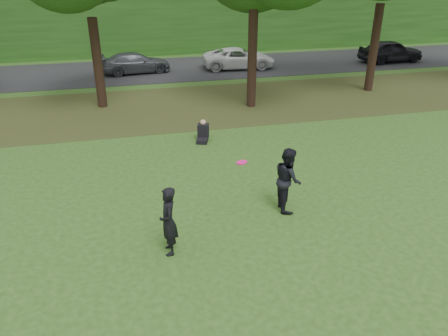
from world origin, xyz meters
name	(u,v)px	position (x,y,z in m)	size (l,w,h in m)	color
ground	(238,284)	(0.00, 0.00, 0.00)	(120.00, 120.00, 0.00)	#284515
leaf_litter	(167,107)	(0.00, 13.00, 0.01)	(60.00, 7.00, 0.01)	#423017
street	(152,70)	(0.00, 21.00, 0.01)	(70.00, 7.00, 0.02)	black
far_hedge	(142,18)	(0.00, 27.00, 2.50)	(70.00, 3.00, 5.00)	#1D4513
player_left	(168,221)	(-1.29, 1.53, 0.87)	(0.64, 0.42, 1.74)	black
player_right	(288,179)	(2.20, 2.83, 0.92)	(0.90, 0.70, 1.85)	black
parked_cars	(171,62)	(1.13, 19.90, 0.68)	(36.02, 3.31, 1.49)	black
frisbee	(242,162)	(0.68, 2.22, 1.88)	(0.37, 0.37, 0.07)	#F5147C
seated_person	(203,133)	(0.88, 8.47, 0.31)	(0.63, 0.82, 0.83)	black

